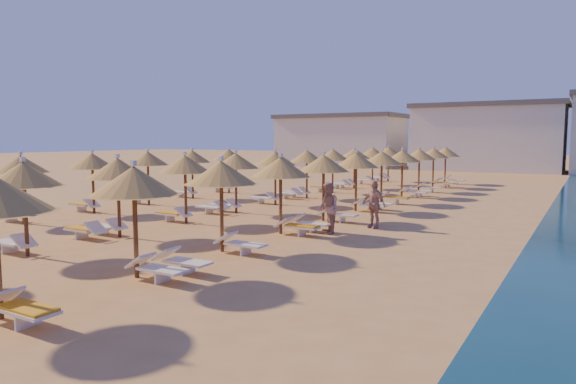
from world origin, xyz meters
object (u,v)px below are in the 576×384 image
Objects in this scene: beachgoer_c at (374,204)px; parasol_row_east at (341,163)px; beachgoer_b at (328,208)px; parasol_row_west at (257,161)px.

parasol_row_east is at bearing 156.33° from beachgoer_c.
parasol_row_east is at bearing 154.95° from beachgoer_b.
parasol_row_east reaches higher than beachgoer_b.
parasol_row_west is 21.50× the size of beachgoer_b.
parasol_row_east is 1.00× the size of parasol_row_west.
beachgoer_b is 2.22m from beachgoer_c.
beachgoer_b is 1.01× the size of beachgoer_c.
beachgoer_b reaches higher than beachgoer_c.
beachgoer_c is (1.03, 1.96, -0.01)m from beachgoer_b.
parasol_row_west is at bearing -178.86° from beachgoer_c.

